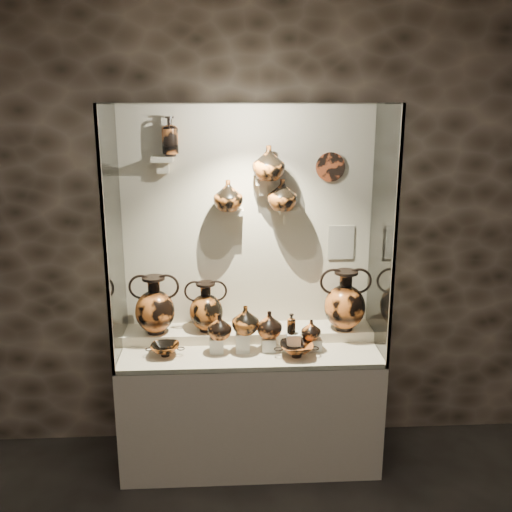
{
  "coord_description": "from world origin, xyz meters",
  "views": [
    {
      "loc": [
        -0.16,
        -1.3,
        2.4
      ],
      "look_at": [
        0.04,
        2.2,
        1.45
      ],
      "focal_mm": 40.0,
      "sensor_mm": 36.0,
      "label": 1
    }
  ],
  "objects_px": {
    "lekythos_small": "(291,322)",
    "ovoid_vase_b": "(269,163)",
    "amphora_left": "(155,305)",
    "jug_b": "(245,320)",
    "jug_e": "(311,330)",
    "lekythos_tall": "(170,134)",
    "kylix_right": "(297,348)",
    "jug_c": "(269,324)",
    "amphora_mid": "(206,306)",
    "ovoid_vase_c": "(282,195)",
    "ovoid_vase_a": "(228,195)",
    "jug_a": "(220,327)",
    "kylix_left": "(165,349)",
    "amphora_right": "(345,300)"
  },
  "relations": [
    {
      "from": "amphora_mid",
      "to": "lekythos_small",
      "type": "distance_m",
      "value": 0.59
    },
    {
      "from": "jug_c",
      "to": "lekythos_tall",
      "type": "distance_m",
      "value": 1.38
    },
    {
      "from": "lekythos_small",
      "to": "lekythos_tall",
      "type": "height_order",
      "value": "lekythos_tall"
    },
    {
      "from": "amphora_mid",
      "to": "lekythos_small",
      "type": "xyz_separation_m",
      "value": [
        0.56,
        -0.21,
        -0.05
      ]
    },
    {
      "from": "jug_b",
      "to": "jug_e",
      "type": "height_order",
      "value": "jug_b"
    },
    {
      "from": "lekythos_small",
      "to": "ovoid_vase_c",
      "type": "xyz_separation_m",
      "value": [
        -0.04,
        0.25,
        0.79
      ]
    },
    {
      "from": "jug_c",
      "to": "jug_e",
      "type": "relative_size",
      "value": 1.32
    },
    {
      "from": "jug_c",
      "to": "jug_e",
      "type": "bearing_deg",
      "value": -11.63
    },
    {
      "from": "ovoid_vase_b",
      "to": "kylix_right",
      "type": "bearing_deg",
      "value": -59.3
    },
    {
      "from": "ovoid_vase_a",
      "to": "amphora_right",
      "type": "bearing_deg",
      "value": 17.65
    },
    {
      "from": "jug_e",
      "to": "ovoid_vase_c",
      "type": "relative_size",
      "value": 0.65
    },
    {
      "from": "jug_b",
      "to": "ovoid_vase_b",
      "type": "xyz_separation_m",
      "value": [
        0.16,
        0.24,
        0.97
      ]
    },
    {
      "from": "jug_b",
      "to": "lekythos_small",
      "type": "height_order",
      "value": "jug_b"
    },
    {
      "from": "amphora_right",
      "to": "lekythos_tall",
      "type": "relative_size",
      "value": 1.48
    },
    {
      "from": "amphora_mid",
      "to": "ovoid_vase_a",
      "type": "height_order",
      "value": "ovoid_vase_a"
    },
    {
      "from": "jug_c",
      "to": "ovoid_vase_a",
      "type": "distance_m",
      "value": 0.88
    },
    {
      "from": "amphora_mid",
      "to": "ovoid_vase_b",
      "type": "xyz_separation_m",
      "value": [
        0.42,
        0.03,
        0.96
      ]
    },
    {
      "from": "kylix_right",
      "to": "ovoid_vase_a",
      "type": "xyz_separation_m",
      "value": [
        -0.42,
        0.34,
        0.93
      ]
    },
    {
      "from": "jug_c",
      "to": "ovoid_vase_b",
      "type": "bearing_deg",
      "value": 82.71
    },
    {
      "from": "jug_a",
      "to": "jug_c",
      "type": "bearing_deg",
      "value": 8.68
    },
    {
      "from": "jug_a",
      "to": "jug_b",
      "type": "bearing_deg",
      "value": 5.42
    },
    {
      "from": "jug_b",
      "to": "ovoid_vase_a",
      "type": "distance_m",
      "value": 0.81
    },
    {
      "from": "jug_a",
      "to": "jug_c",
      "type": "xyz_separation_m",
      "value": [
        0.32,
        0.03,
        -0.0
      ]
    },
    {
      "from": "amphora_right",
      "to": "kylix_right",
      "type": "distance_m",
      "value": 0.5
    },
    {
      "from": "lekythos_tall",
      "to": "ovoid_vase_c",
      "type": "distance_m",
      "value": 0.82
    },
    {
      "from": "amphora_right",
      "to": "lekythos_tall",
      "type": "xyz_separation_m",
      "value": [
        -1.14,
        0.11,
        1.1
      ]
    },
    {
      "from": "jug_e",
      "to": "kylix_left",
      "type": "height_order",
      "value": "jug_e"
    },
    {
      "from": "amphora_mid",
      "to": "jug_c",
      "type": "height_order",
      "value": "amphora_mid"
    },
    {
      "from": "lekythos_tall",
      "to": "ovoid_vase_a",
      "type": "bearing_deg",
      "value": 12.84
    },
    {
      "from": "amphora_left",
      "to": "jug_e",
      "type": "bearing_deg",
      "value": -1.0
    },
    {
      "from": "lekythos_small",
      "to": "kylix_right",
      "type": "height_order",
      "value": "lekythos_small"
    },
    {
      "from": "ovoid_vase_a",
      "to": "kylix_right",
      "type": "bearing_deg",
      "value": -16.24
    },
    {
      "from": "amphora_right",
      "to": "ovoid_vase_b",
      "type": "height_order",
      "value": "ovoid_vase_b"
    },
    {
      "from": "amphora_left",
      "to": "jug_b",
      "type": "relative_size",
      "value": 2.14
    },
    {
      "from": "ovoid_vase_a",
      "to": "jug_a",
      "type": "bearing_deg",
      "value": -81.83
    },
    {
      "from": "lekythos_small",
      "to": "kylix_left",
      "type": "bearing_deg",
      "value": -154.35
    },
    {
      "from": "jug_c",
      "to": "amphora_left",
      "type": "bearing_deg",
      "value": 162.18
    },
    {
      "from": "lekythos_small",
      "to": "lekythos_tall",
      "type": "distance_m",
      "value": 1.44
    },
    {
      "from": "ovoid_vase_c",
      "to": "amphora_left",
      "type": "bearing_deg",
      "value": -170.75
    },
    {
      "from": "lekythos_tall",
      "to": "ovoid_vase_a",
      "type": "xyz_separation_m",
      "value": [
        0.36,
        -0.04,
        -0.39
      ]
    },
    {
      "from": "lekythos_small",
      "to": "ovoid_vase_b",
      "type": "xyz_separation_m",
      "value": [
        -0.13,
        0.24,
        1.0
      ]
    },
    {
      "from": "amphora_left",
      "to": "ovoid_vase_a",
      "type": "bearing_deg",
      "value": 16.91
    },
    {
      "from": "jug_e",
      "to": "lekythos_tall",
      "type": "bearing_deg",
      "value": 137.55
    },
    {
      "from": "amphora_mid",
      "to": "lekythos_small",
      "type": "height_order",
      "value": "amphora_mid"
    },
    {
      "from": "jug_a",
      "to": "lekythos_small",
      "type": "distance_m",
      "value": 0.46
    },
    {
      "from": "lekythos_small",
      "to": "kylix_right",
      "type": "bearing_deg",
      "value": -51.54
    },
    {
      "from": "jug_e",
      "to": "amphora_mid",
      "type": "bearing_deg",
      "value": 138.47
    },
    {
      "from": "amphora_mid",
      "to": "lekythos_small",
      "type": "bearing_deg",
      "value": -44.5
    },
    {
      "from": "jug_e",
      "to": "ovoid_vase_c",
      "type": "xyz_separation_m",
      "value": [
        -0.17,
        0.26,
        0.84
      ]
    },
    {
      "from": "amphora_left",
      "to": "lekythos_tall",
      "type": "relative_size",
      "value": 1.4
    }
  ]
}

